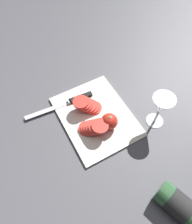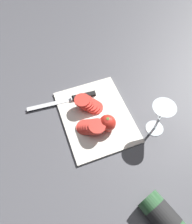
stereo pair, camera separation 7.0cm
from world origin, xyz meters
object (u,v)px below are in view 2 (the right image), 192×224
(whole_tomato, at_px, (107,123))
(tomato_slice_stack_near, at_px, (90,127))
(knife, at_px, (76,98))
(wine_glass, at_px, (161,114))
(tomato_slice_stack_far, at_px, (89,104))

(whole_tomato, height_order, tomato_slice_stack_near, whole_tomato)
(tomato_slice_stack_near, bearing_deg, knife, -178.31)
(wine_glass, relative_size, whole_tomato, 2.29)
(wine_glass, xyz_separation_m, knife, (-0.25, -0.26, -0.10))
(wine_glass, bearing_deg, tomato_slice_stack_far, -129.83)
(wine_glass, xyz_separation_m, whole_tomato, (-0.07, -0.18, -0.07))
(whole_tomato, bearing_deg, knife, -158.10)
(whole_tomato, bearing_deg, wine_glass, 69.61)
(wine_glass, height_order, whole_tomato, wine_glass)
(whole_tomato, xyz_separation_m, tomato_slice_stack_near, (-0.01, -0.07, -0.01))
(knife, height_order, tomato_slice_stack_near, tomato_slice_stack_near)
(whole_tomato, xyz_separation_m, knife, (-0.18, -0.07, -0.03))
(knife, xyz_separation_m, tomato_slice_stack_near, (0.17, 0.01, 0.02))
(wine_glass, height_order, tomato_slice_stack_far, wine_glass)
(whole_tomato, xyz_separation_m, tomato_slice_stack_far, (-0.12, -0.04, -0.01))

